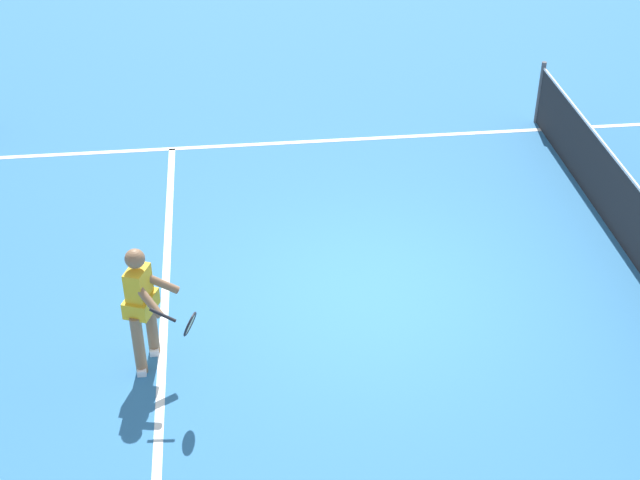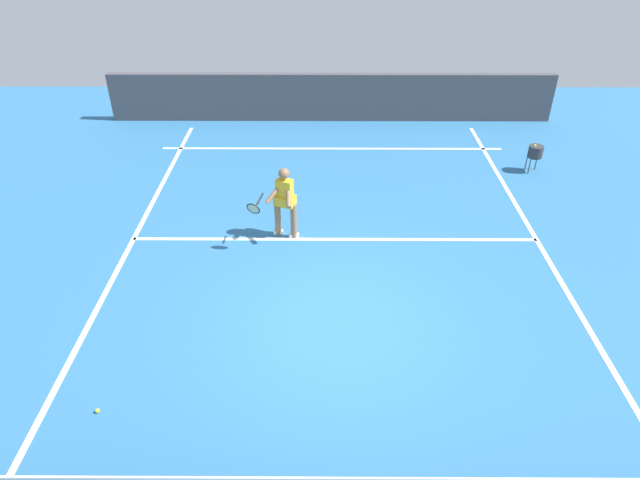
# 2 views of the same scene
# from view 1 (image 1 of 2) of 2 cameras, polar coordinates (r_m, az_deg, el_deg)

# --- Properties ---
(ground_plane) EXTENTS (25.31, 25.31, 0.00)m
(ground_plane) POSITION_cam_1_polar(r_m,az_deg,el_deg) (11.69, 3.24, -3.27)
(ground_plane) COLOR teal
(service_line_marking) EXTENTS (8.38, 0.10, 0.01)m
(service_line_marking) POSITION_cam_1_polar(r_m,az_deg,el_deg) (11.60, -9.63, -4.08)
(service_line_marking) COLOR white
(service_line_marking) RESTS_ON ground
(sideline_left_marking) EXTENTS (0.10, 17.47, 0.01)m
(sideline_left_marking) POSITION_cam_1_polar(r_m,az_deg,el_deg) (15.21, 0.74, 6.21)
(sideline_left_marking) COLOR white
(sideline_left_marking) RESTS_ON ground
(tennis_player) EXTENTS (1.00, 0.86, 1.55)m
(tennis_player) POSITION_cam_1_polar(r_m,az_deg,el_deg) (10.29, -10.94, -3.91)
(tennis_player) COLOR #8C6647
(tennis_player) RESTS_ON ground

